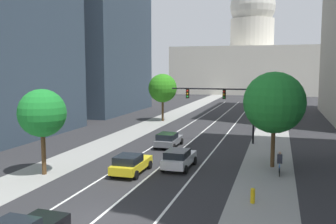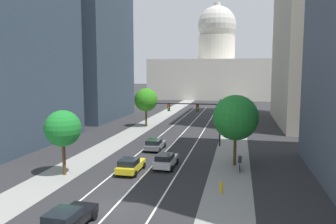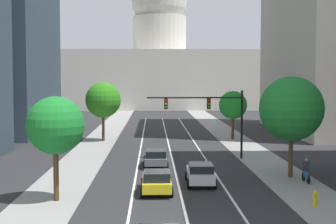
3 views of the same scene
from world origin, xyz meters
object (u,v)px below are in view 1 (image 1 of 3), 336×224
at_px(car_white, 179,158).
at_px(street_tree_mid_right, 273,94).
at_px(car_gray, 168,140).
at_px(traffic_signal_mast, 226,100).
at_px(street_tree_near_right, 274,103).
at_px(street_tree_mid_left, 42,113).
at_px(car_yellow, 131,164).
at_px(fire_hydrant, 253,195).
at_px(street_tree_near_left, 163,88).
at_px(capitol_building, 251,60).
at_px(cyclist, 280,163).

bearing_deg(car_white, street_tree_mid_right, -12.44).
bearing_deg(car_gray, street_tree_mid_right, -26.39).
height_order(traffic_signal_mast, street_tree_near_right, street_tree_near_right).
distance_m(street_tree_mid_left, street_tree_mid_right, 34.41).
xyz_separation_m(street_tree_mid_left, street_tree_mid_right, (15.39, 30.78, -0.39)).
distance_m(traffic_signal_mast, street_tree_near_right, 10.23).
xyz_separation_m(car_yellow, street_tree_mid_right, (9.40, 28.85, 3.33)).
distance_m(car_gray, fire_hydrant, 16.26).
distance_m(street_tree_near_left, street_tree_mid_right, 15.50).
xyz_separation_m(capitol_building, street_tree_near_right, (8.41, -93.05, -5.13)).
height_order(traffic_signal_mast, street_tree_mid_right, traffic_signal_mast).
height_order(car_gray, street_tree_near_right, street_tree_near_right).
height_order(fire_hydrant, street_tree_near_right, street_tree_near_right).
distance_m(car_gray, cyclist, 12.60).
relative_size(street_tree_near_left, street_tree_mid_right, 1.19).
xyz_separation_m(car_gray, street_tree_mid_right, (9.40, 19.02, 3.34)).
distance_m(car_yellow, cyclist, 10.81).
distance_m(car_yellow, car_white, 3.86).
xyz_separation_m(traffic_signal_mast, street_tree_mid_left, (-10.98, -15.75, 0.08)).
height_order(car_white, street_tree_near_right, street_tree_near_right).
distance_m(fire_hydrant, street_tree_mid_right, 32.78).
relative_size(fire_hydrant, street_tree_near_left, 0.13).
distance_m(traffic_signal_mast, street_tree_mid_right, 15.66).
bearing_deg(car_yellow, car_gray, -0.27).
height_order(car_yellow, traffic_signal_mast, traffic_signal_mast).
height_order(car_gray, street_tree_mid_left, street_tree_mid_left).
relative_size(street_tree_mid_left, street_tree_near_left, 0.91).
relative_size(car_white, street_tree_near_left, 0.62).
distance_m(traffic_signal_mast, cyclist, 12.82).
bearing_deg(car_gray, fire_hydrant, -146.54).
bearing_deg(cyclist, traffic_signal_mast, 24.52).
relative_size(fire_hydrant, street_tree_mid_left, 0.15).
xyz_separation_m(capitol_building, car_gray, (-1.51, -88.10, -9.45)).
distance_m(car_white, car_gray, 8.01).
bearing_deg(fire_hydrant, capitol_building, 94.21).
bearing_deg(street_tree_near_right, traffic_signal_mast, 118.87).
height_order(car_gray, fire_hydrant, car_gray).
xyz_separation_m(car_yellow, cyclist, (10.45, 2.79, 0.09)).
relative_size(street_tree_mid_left, street_tree_near_right, 0.84).
bearing_deg(cyclist, street_tree_near_left, 32.00).
height_order(car_gray, street_tree_mid_right, street_tree_mid_right).
distance_m(car_white, street_tree_mid_right, 27.41).
height_order(capitol_building, car_gray, capitol_building).
distance_m(street_tree_mid_left, street_tree_near_right, 17.32).
relative_size(car_gray, traffic_signal_mast, 0.50).
xyz_separation_m(capitol_building, street_tree_near_left, (-7.53, -70.54, -5.40)).
relative_size(car_yellow, traffic_signal_mast, 0.50).
bearing_deg(cyclist, car_white, 91.16).
bearing_deg(street_tree_mid_right, capitol_building, 96.52).
bearing_deg(street_tree_near_left, street_tree_mid_left, -89.94).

